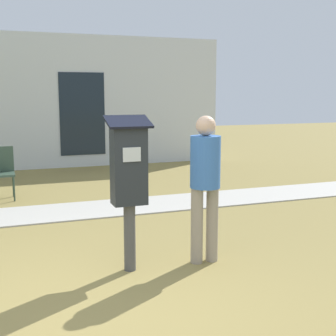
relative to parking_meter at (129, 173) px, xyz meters
The scene contains 6 objects.
ground_plane 1.50m from the parking_meter, 124.18° to the right, with size 40.00×40.00×0.00m, color olive.
sidewalk 2.87m from the parking_meter, 103.27° to the left, with size 12.00×1.10×0.02m.
building_facade 7.18m from the parking_meter, 94.95° to the left, with size 10.00×0.26×3.20m.
parking_meter is the anchor object (origin of this frame).
person_standing 0.83m from the parking_meter, ahead, with size 0.32×0.32×1.58m.
outdoor_chair_middle 4.15m from the parking_meter, 106.59° to the left, with size 0.44×0.44×0.90m.
Camera 1 is at (-0.62, -3.55, 1.81)m, focal length 50.00 mm.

